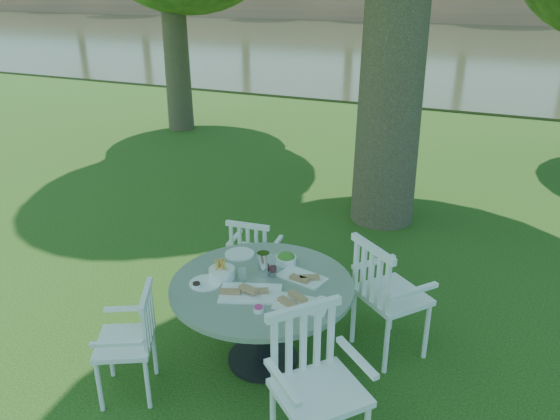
{
  "coord_description": "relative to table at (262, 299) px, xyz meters",
  "views": [
    {
      "loc": [
        1.89,
        -4.1,
        2.83
      ],
      "look_at": [
        0.0,
        0.2,
        0.85
      ],
      "focal_mm": 35.0,
      "sensor_mm": 36.0,
      "label": 1
    }
  ],
  "objects": [
    {
      "name": "table",
      "position": [
        0.0,
        0.0,
        0.0
      ],
      "size": [
        1.4,
        1.4,
        0.72
      ],
      "color": "black",
      "rests_on": "ground"
    },
    {
      "name": "chair_se",
      "position": [
        0.66,
        -0.67,
        0.01
      ],
      "size": [
        0.69,
        0.7,
        1.01
      ],
      "rotation": [
        0.0,
        0.0,
        0.86
      ],
      "color": "white",
      "rests_on": "ground"
    },
    {
      "name": "river",
      "position": [
        -0.32,
        23.87,
        -0.58
      ],
      "size": [
        100.0,
        28.0,
        0.12
      ],
      "primitive_type": "cube",
      "color": "#31341F",
      "rests_on": "ground"
    },
    {
      "name": "chair_nw",
      "position": [
        -0.5,
        0.83,
        -0.1
      ],
      "size": [
        0.45,
        0.43,
        0.82
      ],
      "rotation": [
        0.0,
        0.0,
        -3.04
      ],
      "color": "white",
      "rests_on": "ground"
    },
    {
      "name": "chair_sw",
      "position": [
        -0.68,
        -0.68,
        -0.08
      ],
      "size": [
        0.55,
        0.56,
        0.84
      ],
      "rotation": [
        0.0,
        0.0,
        -1.08
      ],
      "color": "white",
      "rests_on": "ground"
    },
    {
      "name": "chair_ne",
      "position": [
        0.82,
        0.47,
        0.01
      ],
      "size": [
        0.69,
        0.69,
        1.01
      ],
      "rotation": [
        0.0,
        0.0,
        -3.82
      ],
      "color": "white",
      "rests_on": "ground"
    },
    {
      "name": "tableware",
      "position": [
        -0.05,
        0.03,
        0.17
      ],
      "size": [
        1.1,
        0.86,
        0.19
      ],
      "color": "white",
      "rests_on": "table"
    },
    {
      "name": "ground",
      "position": [
        -0.32,
        0.87,
        -0.58
      ],
      "size": [
        140.0,
        140.0,
        0.0
      ],
      "primitive_type": "plane",
      "color": "#15360B",
      "rests_on": "ground"
    }
  ]
}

